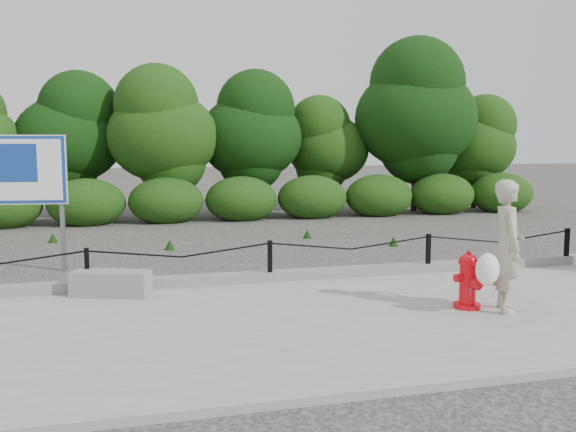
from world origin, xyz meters
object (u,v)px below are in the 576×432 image
Objects in this scene: fire_hydrant at (468,281)px; concrete_block at (111,283)px; advertising_sign at (22,176)px; pedestrian at (506,247)px.

concrete_block is at bearing 149.81° from fire_hydrant.
fire_hydrant is 0.32× the size of advertising_sign.
concrete_block is 0.46× the size of advertising_sign.
fire_hydrant is 0.60m from pedestrian.
concrete_block is 2.94m from advertising_sign.
fire_hydrant is at bearing -27.92° from advertising_sign.
pedestrian is at bearing -27.80° from advertising_sign.
concrete_block is at bearing -51.00° from advertising_sign.
pedestrian is 1.55× the size of concrete_block.
advertising_sign reaches higher than fire_hydrant.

